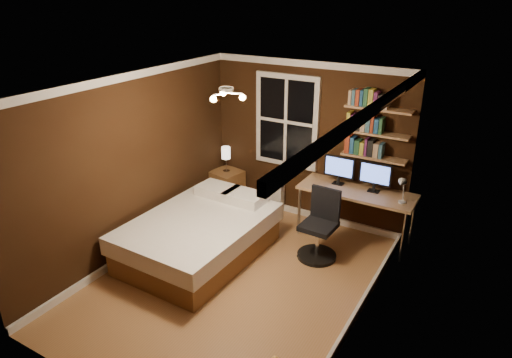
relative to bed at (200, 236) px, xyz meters
The scene contains 23 objects.
floor 0.84m from the bed, 19.55° to the right, with size 4.20×4.20×0.00m, color olive.
wall_back 2.20m from the bed, 68.03° to the left, with size 3.20×0.04×2.50m, color black.
wall_left 1.30m from the bed, 162.97° to the right, with size 0.04×4.20×2.50m, color black.
wall_right 2.54m from the bed, ahead, with size 0.04×4.20×2.50m, color black.
ceiling 2.33m from the bed, 19.55° to the right, with size 3.20×4.20×0.02m, color white.
window 2.23m from the bed, 77.75° to the left, with size 1.06×0.06×1.46m, color silver.
door 3.04m from the bed, 37.88° to the right, with size 0.03×0.82×2.05m, color black, non-canonical shape.
ceiling_fixture 2.25m from the bed, 26.11° to the right, with size 0.44×0.44×0.18m, color beige, non-canonical shape.
bookshelf_lower 2.68m from the bed, 43.31° to the left, with size 0.92×0.22×0.03m, color #9B704B.
books_row_lower 2.72m from the bed, 43.31° to the left, with size 0.48×0.16×0.23m, color #98331B, non-canonical shape.
bookshelf_middle 2.82m from the bed, 43.31° to the left, with size 0.92×0.22×0.03m, color #9B704B.
books_row_middle 2.88m from the bed, 43.31° to the left, with size 0.48×0.16×0.23m, color navy, non-canonical shape.
bookshelf_upper 3.00m from the bed, 43.31° to the left, with size 0.92×0.22×0.03m, color #9B704B.
books_row_upper 3.07m from the bed, 43.31° to the left, with size 0.54×0.16×0.23m, color #235334, non-canonical shape.
bed is the anchor object (origin of this frame).
nightstand 1.70m from the bed, 111.24° to the left, with size 0.46×0.46×0.58m, color brown.
bedside_lamp 1.77m from the bed, 111.24° to the left, with size 0.15×0.15×0.43m, color beige, non-canonical shape.
radiator 1.75m from the bed, 83.19° to the left, with size 0.37×0.13×0.55m, color silver.
desk 2.30m from the bed, 41.72° to the left, with size 1.66×0.62×0.79m.
monitor_left 2.21m from the bed, 49.24° to the left, with size 0.46×0.12×0.43m, color black, non-canonical shape.
monitor_right 2.58m from the bed, 39.86° to the left, with size 0.46×0.12×0.43m, color black, non-canonical shape.
desk_lamp 2.79m from the bed, 29.83° to the left, with size 0.14×0.32×0.44m, color silver, non-canonical shape.
office_chair 1.64m from the bed, 29.37° to the left, with size 0.54×0.54×0.98m.
Camera 1 is at (2.70, -4.08, 3.49)m, focal length 32.00 mm.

